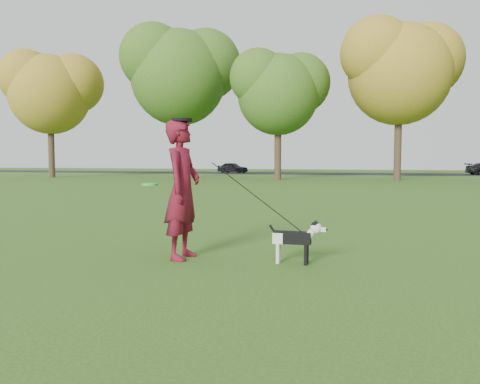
% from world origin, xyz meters
% --- Properties ---
extents(ground, '(120.00, 120.00, 0.00)m').
position_xyz_m(ground, '(0.00, 0.00, 0.00)').
color(ground, '#285116').
rests_on(ground, ground).
extents(road, '(120.00, 7.00, 0.02)m').
position_xyz_m(road, '(0.00, 40.00, 0.01)').
color(road, black).
rests_on(road, ground).
extents(man, '(0.48, 0.72, 1.98)m').
position_xyz_m(man, '(-0.49, -0.58, 0.99)').
color(man, '#580C1B').
rests_on(man, ground).
extents(dog, '(0.80, 0.16, 0.61)m').
position_xyz_m(dog, '(1.12, -0.50, 0.37)').
color(dog, black).
rests_on(dog, ground).
extents(car_left, '(3.40, 1.94, 1.09)m').
position_xyz_m(car_left, '(-11.46, 40.00, 0.56)').
color(car_left, black).
rests_on(car_left, road).
extents(man_held_items, '(2.28, 0.41, 1.58)m').
position_xyz_m(man_held_items, '(0.57, -0.58, 0.91)').
color(man_held_items, '#1CDE33').
rests_on(man_held_items, ground).
extents(tree_row, '(51.74, 8.86, 12.01)m').
position_xyz_m(tree_row, '(-1.43, 26.07, 7.41)').
color(tree_row, '#38281C').
rests_on(tree_row, ground).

